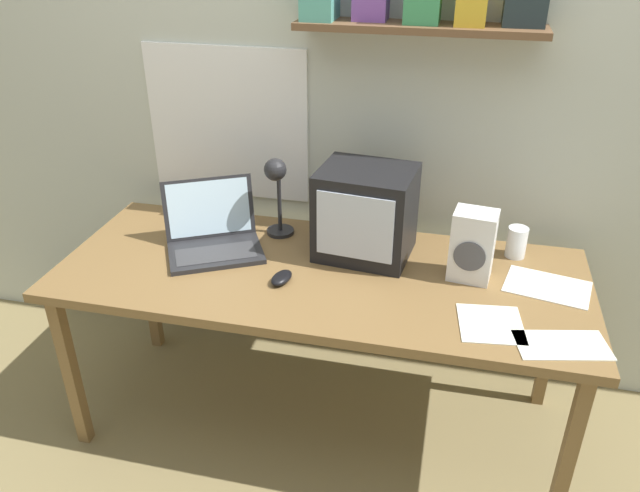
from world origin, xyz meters
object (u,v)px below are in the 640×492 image
laptop (213,233)px  juice_glass (516,244)px  computer_mouse (282,278)px  space_heater (472,246)px  open_notebook (491,324)px  desk_lamp (277,185)px  loose_paper_near_monitor (562,345)px  crt_monitor (366,213)px  corner_desk (320,283)px  printed_handout (547,287)px

laptop → juice_glass: 1.13m
juice_glass → computer_mouse: (-0.80, -0.37, -0.04)m
space_heater → open_notebook: size_ratio=1.11×
open_notebook → desk_lamp: bearing=153.3°
juice_glass → open_notebook: size_ratio=0.51×
space_heater → loose_paper_near_monitor: bearing=-42.3°
crt_monitor → space_heater: 0.40m
corner_desk → printed_handout: (0.79, 0.07, 0.06)m
computer_mouse → corner_desk: bearing=43.0°
computer_mouse → open_notebook: bearing=-7.5°
corner_desk → space_heater: (0.52, 0.07, 0.18)m
juice_glass → space_heater: space_heater is taller
desk_lamp → juice_glass: bearing=-0.7°
juice_glass → printed_handout: bearing=-62.9°
printed_handout → crt_monitor: bearing=171.7°
space_heater → computer_mouse: size_ratio=2.20×
computer_mouse → open_notebook: (0.71, -0.09, -0.01)m
corner_desk → computer_mouse: (-0.11, -0.10, 0.07)m
juice_glass → crt_monitor: bearing=-169.2°
laptop → computer_mouse: bearing=-57.4°
space_heater → desk_lamp: bearing=177.1°
space_heater → computer_mouse: (-0.63, -0.18, -0.11)m
juice_glass → computer_mouse: 0.88m
corner_desk → open_notebook: open_notebook is taller
printed_handout → laptop: bearing=179.8°
space_heater → printed_handout: bearing=6.5°
laptop → space_heater: 0.96m
corner_desk → desk_lamp: size_ratio=5.66×
open_notebook → crt_monitor: bearing=141.9°
loose_paper_near_monitor → crt_monitor: bearing=147.7°
desk_lamp → computer_mouse: desk_lamp is taller
laptop → juice_glass: (1.12, 0.20, -0.01)m
crt_monitor → space_heater: crt_monitor is taller
desk_lamp → computer_mouse: size_ratio=2.89×
laptop → loose_paper_near_monitor: size_ratio=1.49×
corner_desk → crt_monitor: size_ratio=5.19×
computer_mouse → printed_handout: computer_mouse is taller
computer_mouse → open_notebook: computer_mouse is taller
laptop → crt_monitor: bearing=-19.2°
crt_monitor → laptop: crt_monitor is taller
juice_glass → laptop: bearing=-170.1°
laptop → printed_handout: bearing=-28.5°
corner_desk → desk_lamp: (-0.22, 0.21, 0.27)m
printed_handout → loose_paper_near_monitor: 0.33m
open_notebook → loose_paper_near_monitor: size_ratio=0.78×
juice_glass → open_notebook: (-0.09, -0.47, -0.05)m
corner_desk → loose_paper_near_monitor: 0.84m
crt_monitor → laptop: 0.58m
desk_lamp → computer_mouse: (0.11, -0.32, -0.21)m
corner_desk → crt_monitor: bearing=51.2°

